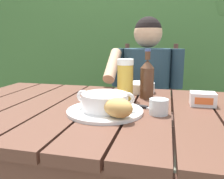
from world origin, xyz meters
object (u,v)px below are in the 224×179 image
chair_near_diner (147,111)px  water_glass_small (159,107)px  serving_plate (105,111)px  bread_roll (118,108)px  person_eating (145,90)px  soup_bowl (105,101)px  butter_tub (203,99)px  table_knife (147,108)px  beer_glass (125,79)px  beer_bottle (147,78)px  diner_bowl (140,87)px

chair_near_diner → water_glass_small: bearing=-83.0°
serving_plate → bread_roll: bread_roll is taller
person_eating → serving_plate: size_ratio=4.05×
soup_bowl → butter_tub: 0.42m
chair_near_diner → table_knife: size_ratio=7.14×
serving_plate → water_glass_small: 0.20m
serving_plate → butter_tub: butter_tub is taller
person_eating → beer_glass: (-0.05, -0.51, 0.15)m
beer_bottle → beer_glass: bearing=-154.1°
soup_bowl → serving_plate: bearing=0.0°
soup_bowl → beer_bottle: (0.13, 0.27, 0.05)m
person_eating → soup_bowl: (-0.08, -0.74, 0.10)m
person_eating → soup_bowl: bearing=-96.6°
beer_bottle → butter_tub: bearing=-18.3°
bread_roll → diner_bowl: (0.02, 0.47, -0.02)m
bread_roll → beer_bottle: beer_bottle is taller
water_glass_small → table_knife: size_ratio=0.51×
chair_near_diner → bread_roll: chair_near_diner is taller
person_eating → serving_plate: (-0.08, -0.74, 0.06)m
beer_glass → beer_bottle: size_ratio=0.81×
bread_roll → water_glass_small: bearing=38.5°
soup_bowl → bread_roll: (0.07, -0.08, 0.00)m
person_eating → serving_plate: 0.74m
water_glass_small → beer_glass: bearing=129.2°
bread_roll → butter_tub: size_ratio=1.29×
soup_bowl → beer_glass: bearing=80.9°
butter_tub → soup_bowl: bearing=-152.8°
soup_bowl → diner_bowl: soup_bowl is taller
chair_near_diner → diner_bowl: size_ratio=6.56×
diner_bowl → beer_glass: bearing=-107.2°
water_glass_small → table_knife: (-0.05, 0.06, -0.03)m
beer_glass → table_knife: size_ratio=1.34×
serving_plate → table_knife: (0.15, 0.09, -0.00)m
bread_roll → serving_plate: bearing=130.6°
bread_roll → chair_near_diner: bearing=88.9°
person_eating → soup_bowl: size_ratio=5.21×
serving_plate → bread_roll: size_ratio=2.22×
bread_roll → beer_bottle: size_ratio=0.56×
table_knife → diner_bowl: diner_bowl is taller
chair_near_diner → soup_bowl: bearing=-95.3°
serving_plate → table_knife: bearing=30.7°
beer_glass → diner_bowl: beer_glass is taller
diner_bowl → chair_near_diner: bearing=90.0°
chair_near_diner → beer_bottle: chair_near_diner is taller
person_eating → beer_bottle: (0.05, -0.46, 0.15)m
beer_bottle → water_glass_small: (0.07, -0.25, -0.07)m
beer_bottle → chair_near_diner: bearing=93.9°
beer_glass → diner_bowl: 0.19m
bread_roll → table_knife: size_ratio=0.94×
chair_near_diner → butter_tub: (0.29, -0.75, 0.30)m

